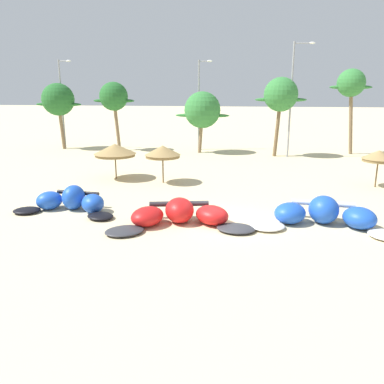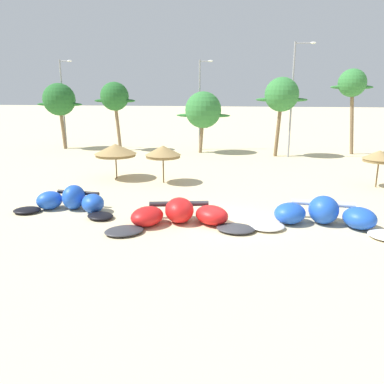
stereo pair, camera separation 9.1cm
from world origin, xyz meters
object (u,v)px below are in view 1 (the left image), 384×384
(palm_center_right, at_px, (351,84))
(lamppost_east_center, at_px, (293,95))
(palm_leftmost, at_px, (58,100))
(palm_left_of_gap, at_px, (202,110))
(palm_left, at_px, (114,97))
(beach_umbrella_middle, at_px, (163,152))
(kite_left, at_px, (180,215))
(palm_center_left, at_px, (281,95))
(beach_umbrella_near_palms, at_px, (379,156))
(beach_umbrella_near_van, at_px, (115,150))
(lamppost_west_center, at_px, (200,101))
(kite_left_of_center, at_px, (324,215))
(kite_far_left, at_px, (71,202))
(lamppost_west, at_px, (63,100))

(palm_center_right, height_order, lamppost_east_center, lamppost_east_center)
(palm_leftmost, bearing_deg, palm_left_of_gap, -2.08)
(palm_left, bearing_deg, beach_umbrella_middle, -59.72)
(kite_left, relative_size, lamppost_east_center, 0.69)
(lamppost_east_center, bearing_deg, palm_center_left, 163.20)
(beach_umbrella_near_palms, distance_m, palm_leftmost, 33.22)
(beach_umbrella_middle, distance_m, palm_center_right, 22.93)
(beach_umbrella_near_van, xyz_separation_m, lamppost_west_center, (4.59, 15.40, 3.14))
(palm_left_of_gap, distance_m, lamppost_east_center, 9.23)
(kite_left_of_center, bearing_deg, palm_center_right, 74.92)
(kite_far_left, distance_m, palm_leftmost, 25.18)
(beach_umbrella_near_palms, bearing_deg, kite_left_of_center, -120.21)
(palm_center_right, bearing_deg, beach_umbrella_middle, -136.53)
(kite_left_of_center, distance_m, palm_left, 29.49)
(kite_far_left, distance_m, beach_umbrella_middle, 8.45)
(kite_left, relative_size, lamppost_west, 0.77)
(palm_left, xyz_separation_m, lamppost_west_center, (9.18, 1.76, -0.43))
(palm_center_right, xyz_separation_m, lamppost_west_center, (-15.56, 0.83, -1.74))
(kite_left, height_order, beach_umbrella_near_palms, beach_umbrella_near_palms)
(lamppost_west, bearing_deg, kite_far_left, -64.12)
(palm_leftmost, distance_m, palm_center_left, 24.18)
(palm_leftmost, distance_m, lamppost_west_center, 15.75)
(lamppost_west_center, bearing_deg, kite_far_left, -100.72)
(kite_left_of_center, xyz_separation_m, lamppost_east_center, (0.26, 20.52, 5.51))
(beach_umbrella_middle, relative_size, lamppost_west_center, 0.28)
(kite_far_left, bearing_deg, kite_left, -12.27)
(beach_umbrella_middle, distance_m, palm_left, 17.14)
(kite_far_left, xyz_separation_m, palm_center_left, (12.91, 20.29, 5.52))
(kite_far_left, height_order, kite_left, kite_far_left)
(kite_left_of_center, distance_m, beach_umbrella_middle, 12.86)
(lamppost_west, distance_m, lamppost_west_center, 15.49)
(lamppost_west, bearing_deg, lamppost_east_center, -6.15)
(lamppost_west, height_order, lamppost_west_center, lamppost_west)
(kite_far_left, relative_size, kite_left, 0.83)
(beach_umbrella_near_van, xyz_separation_m, palm_center_right, (20.15, 14.57, 4.88))
(kite_far_left, height_order, beach_umbrella_near_van, beach_umbrella_near_van)
(beach_umbrella_near_van, xyz_separation_m, palm_left_of_gap, (5.14, 13.21, 2.28))
(lamppost_west, bearing_deg, palm_left, -7.28)
(beach_umbrella_near_palms, relative_size, lamppost_east_center, 0.24)
(palm_center_right, bearing_deg, kite_left, -119.22)
(kite_far_left, distance_m, kite_left, 6.65)
(beach_umbrella_middle, bearing_deg, palm_center_left, 54.70)
(kite_far_left, distance_m, palm_center_left, 24.68)
(kite_left_of_center, distance_m, lamppost_west_center, 26.32)
(beach_umbrella_near_palms, bearing_deg, beach_umbrella_near_van, 179.85)
(beach_umbrella_middle, relative_size, palm_left_of_gap, 0.43)
(beach_umbrella_middle, xyz_separation_m, lamppost_east_center, (10.25, 12.61, 3.75))
(palm_left, bearing_deg, kite_left_of_center, -50.53)
(palm_center_left, bearing_deg, palm_leftmost, 175.92)
(beach_umbrella_near_palms, relative_size, palm_center_left, 0.33)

